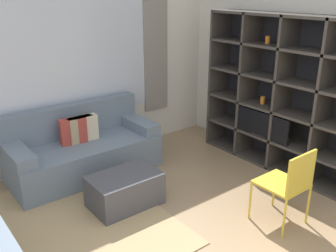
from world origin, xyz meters
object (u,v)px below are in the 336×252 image
object	(u,v)px
shelving_unit	(284,95)
ottoman	(125,190)
folding_chair	(289,181)
couch_main	(83,150)

from	to	relation	value
shelving_unit	ottoman	size ratio (longest dim) A/B	3.05
ottoman	folding_chair	world-z (taller)	folding_chair
shelving_unit	ottoman	world-z (taller)	shelving_unit
couch_main	ottoman	size ratio (longest dim) A/B	2.47
folding_chair	ottoman	bearing A→B (deg)	-50.11
couch_main	folding_chair	world-z (taller)	couch_main
shelving_unit	couch_main	xyz separation A→B (m)	(-2.27, 1.48, -0.70)
shelving_unit	folding_chair	bearing A→B (deg)	-140.21
shelving_unit	couch_main	bearing A→B (deg)	146.91
shelving_unit	ottoman	bearing A→B (deg)	169.21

